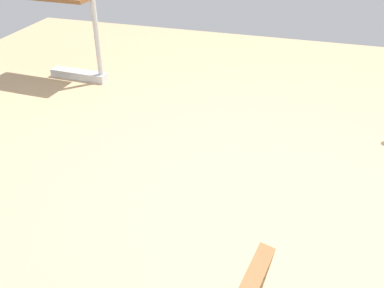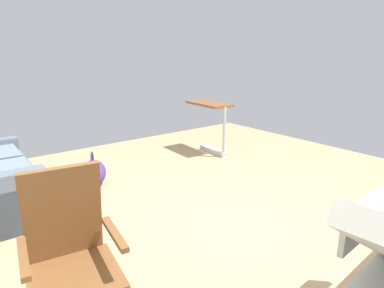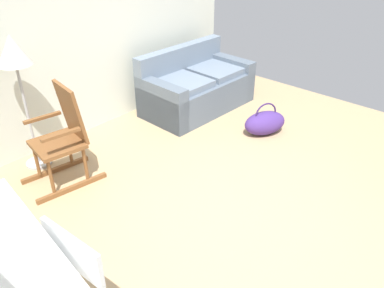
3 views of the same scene
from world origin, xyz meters
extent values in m
plane|color=tan|center=(0.00, 0.00, 0.00)|extent=(6.59, 6.59, 0.00)
cube|color=silver|center=(-1.51, 0.25, 0.63)|extent=(0.07, 0.56, 0.28)
cylinder|color=brown|center=(-0.55, 1.58, 0.25)|extent=(0.04, 0.04, 0.40)
cube|color=brown|center=(-0.70, 1.80, 0.45)|extent=(0.53, 0.54, 0.04)
cube|color=brown|center=(-0.51, 1.77, 0.75)|extent=(0.18, 0.45, 0.60)
cube|color=brown|center=(-0.76, 1.58, 0.67)|extent=(0.39, 0.10, 0.03)
cube|color=brown|center=(-0.69, 2.03, 0.67)|extent=(0.39, 0.10, 0.03)
cube|color=#B2B5BA|center=(1.67, -1.35, 0.04)|extent=(0.61, 0.15, 0.08)
cylinder|color=black|center=(1.41, -1.34, 0.03)|extent=(0.07, 0.07, 0.06)
cylinder|color=black|center=(1.93, -1.36, 0.03)|extent=(0.07, 0.07, 0.06)
cylinder|color=#B2B5BA|center=(1.41, -1.34, 0.45)|extent=(0.05, 0.05, 0.74)
cube|color=brown|center=(1.81, -1.35, 0.82)|extent=(0.82, 0.44, 0.04)
ellipsoid|color=#472D7A|center=(1.61, 0.78, 0.15)|extent=(0.64, 0.53, 0.30)
torus|color=#312055|center=(1.61, 0.78, 0.28)|extent=(0.28, 0.15, 0.30)
camera|label=1|loc=(-0.62, 2.26, 1.71)|focal=40.38mm
camera|label=2|loc=(-2.33, 2.26, 1.66)|focal=31.14mm
camera|label=3|loc=(-2.33, -1.51, 2.49)|focal=36.69mm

